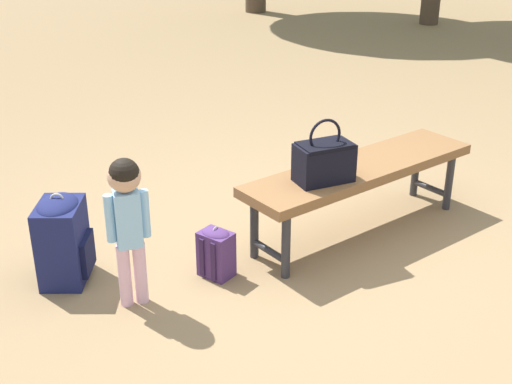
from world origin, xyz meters
name	(u,v)px	position (x,y,z in m)	size (l,w,h in m)	color
ground_plane	(277,254)	(0.00, 0.00, 0.00)	(40.00, 40.00, 0.00)	#8C704C
park_bench	(360,173)	(-0.57, 0.09, 0.39)	(1.61, 0.43, 0.45)	brown
handbag	(324,160)	(-0.22, 0.13, 0.58)	(0.35, 0.25, 0.37)	black
child_standing	(127,210)	(0.91, -0.07, 0.53)	(0.21, 0.17, 0.81)	#E5B2C6
backpack_large	(62,237)	(1.08, -0.51, 0.26)	(0.37, 0.38, 0.52)	#191E4C
backpack_small	(216,251)	(0.41, -0.03, 0.15)	(0.19, 0.21, 0.30)	#4C2D66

